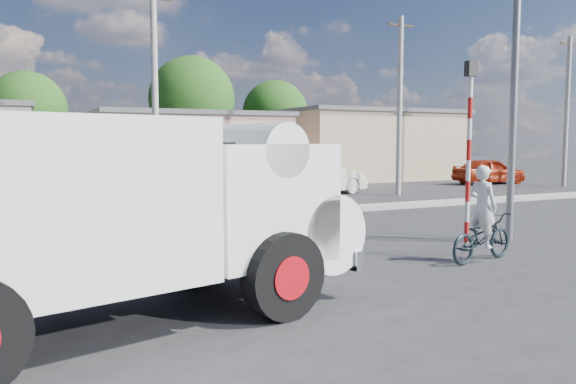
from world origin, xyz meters
name	(u,v)px	position (x,y,z in m)	size (l,w,h in m)	color
ground_plane	(397,267)	(0.00, 0.00, 0.00)	(120.00, 120.00, 0.00)	#272629
median	(247,215)	(0.00, 8.00, 0.08)	(40.00, 0.80, 0.16)	#99968E
truck	(128,212)	(-5.32, -1.20, 1.53)	(7.05, 3.89, 2.76)	black
bicycle	(482,237)	(1.89, -0.31, 0.49)	(0.66, 1.88, 0.99)	black
cyclist	(482,221)	(1.89, -0.31, 0.84)	(0.61, 0.40, 1.68)	silver
car_cream	(320,178)	(5.95, 13.81, 0.76)	(1.61, 4.61, 1.52)	beige
car_red	(489,171)	(17.77, 15.17, 0.74)	(1.76, 4.36, 1.49)	#9C220A
traffic_pole	(469,136)	(3.20, 1.50, 2.59)	(0.28, 0.18, 4.36)	red
streetlight	(511,36)	(4.14, 1.20, 4.96)	(2.34, 0.22, 9.00)	slate
building_row	(172,147)	(1.10, 22.00, 2.13)	(37.80, 7.30, 4.44)	#C1B292
tree_row	(92,103)	(-2.27, 28.62, 4.83)	(34.13, 7.32, 8.10)	#38281E
utility_poles	(284,101)	(3.25, 12.00, 4.07)	(35.40, 0.24, 8.00)	#99968E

